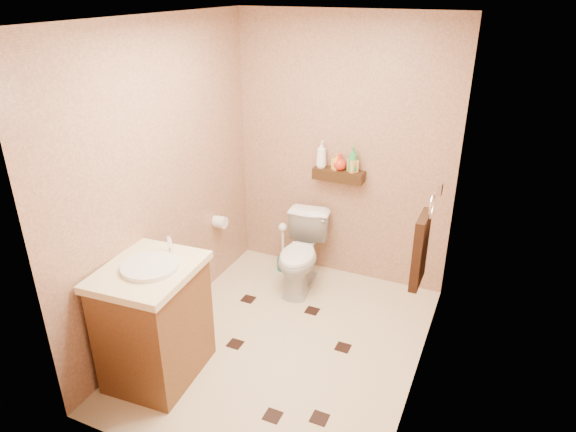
% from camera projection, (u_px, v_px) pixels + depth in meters
% --- Properties ---
extents(ground, '(2.50, 2.50, 0.00)m').
position_uv_depth(ground, '(285.00, 344.00, 4.03)').
color(ground, beige).
rests_on(ground, ground).
extents(wall_back, '(2.00, 0.04, 2.40)m').
position_uv_depth(wall_back, '(342.00, 153.00, 4.56)').
color(wall_back, tan).
rests_on(wall_back, ground).
extents(wall_front, '(2.00, 0.04, 2.40)m').
position_uv_depth(wall_front, '(178.00, 298.00, 2.49)').
color(wall_front, tan).
rests_on(wall_front, ground).
extents(wall_left, '(0.04, 2.50, 2.40)m').
position_uv_depth(wall_left, '(165.00, 183.00, 3.89)').
color(wall_left, tan).
rests_on(wall_left, ground).
extents(wall_right, '(0.04, 2.50, 2.40)m').
position_uv_depth(wall_right, '(432.00, 231.00, 3.15)').
color(wall_right, tan).
rests_on(wall_right, ground).
extents(ceiling, '(2.00, 2.50, 0.02)m').
position_uv_depth(ceiling, '(284.00, 18.00, 3.02)').
color(ceiling, silver).
rests_on(ceiling, wall_back).
extents(wall_shelf, '(0.46, 0.14, 0.10)m').
position_uv_depth(wall_shelf, '(339.00, 175.00, 4.57)').
color(wall_shelf, '#3D2310').
rests_on(wall_shelf, wall_back).
extents(floor_accents, '(1.18, 1.31, 0.01)m').
position_uv_depth(floor_accents, '(287.00, 350.00, 3.96)').
color(floor_accents, black).
rests_on(floor_accents, ground).
extents(toilet, '(0.47, 0.71, 0.68)m').
position_uv_depth(toilet, '(301.00, 254.00, 4.65)').
color(toilet, white).
rests_on(toilet, ground).
extents(vanity, '(0.64, 0.75, 1.01)m').
position_uv_depth(vanity, '(155.00, 321.00, 3.56)').
color(vanity, brown).
rests_on(vanity, ground).
extents(toilet_brush, '(0.12, 0.12, 0.51)m').
position_uv_depth(toilet_brush, '(283.00, 254.00, 4.99)').
color(toilet_brush, '#1A6669').
rests_on(toilet_brush, ground).
extents(towel_ring, '(0.12, 0.30, 0.76)m').
position_uv_depth(towel_ring, '(421.00, 247.00, 3.50)').
color(towel_ring, silver).
rests_on(towel_ring, wall_right).
extents(toilet_paper, '(0.12, 0.11, 0.12)m').
position_uv_depth(toilet_paper, '(220.00, 222.00, 4.66)').
color(toilet_paper, white).
rests_on(toilet_paper, wall_left).
extents(bottle_a, '(0.10, 0.10, 0.24)m').
position_uv_depth(bottle_a, '(321.00, 154.00, 4.56)').
color(bottle_a, white).
rests_on(bottle_a, wall_shelf).
extents(bottle_b, '(0.09, 0.09, 0.15)m').
position_uv_depth(bottle_b, '(336.00, 161.00, 4.53)').
color(bottle_b, '#FBAD34').
rests_on(bottle_b, wall_shelf).
extents(bottle_c, '(0.15, 0.15, 0.15)m').
position_uv_depth(bottle_c, '(340.00, 162.00, 4.51)').
color(bottle_c, red).
rests_on(bottle_c, wall_shelf).
extents(bottle_d, '(0.12, 0.12, 0.23)m').
position_uv_depth(bottle_d, '(353.00, 159.00, 4.45)').
color(bottle_d, green).
rests_on(bottle_d, wall_shelf).
extents(bottle_e, '(0.11, 0.11, 0.17)m').
position_uv_depth(bottle_e, '(353.00, 163.00, 4.47)').
color(bottle_e, '#FFB754').
rests_on(bottle_e, wall_shelf).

